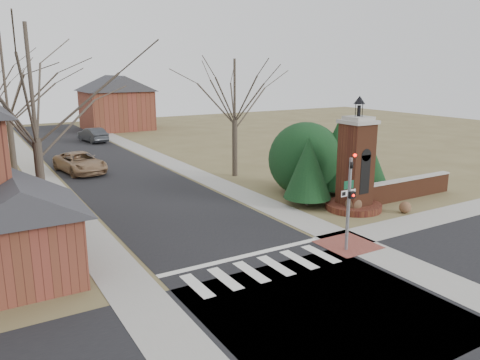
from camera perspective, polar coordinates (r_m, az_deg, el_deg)
ground at (r=18.75m, az=4.28°, el=-11.62°), size 120.00×120.00×0.00m
main_street at (r=38.00m, az=-15.11°, el=0.97°), size 8.00×70.00×0.01m
cross_street at (r=16.66m, az=10.43°, el=-15.22°), size 120.00×8.00×0.01m
crosswalk_zone at (r=19.34m, az=2.90°, el=-10.74°), size 8.00×2.20×0.02m
stop_bar at (r=20.50m, az=0.55°, el=-9.28°), size 8.00×0.35×0.02m
sidewalk_right_main at (r=39.66m, az=-7.89°, el=1.84°), size 2.00×60.00×0.02m
sidewalk_left at (r=36.99m, az=-22.86°, el=0.04°), size 2.00×60.00×0.02m
curb_apron at (r=22.31m, az=13.02°, el=-7.70°), size 2.40×2.40×0.02m
traffic_signal_pole at (r=20.89m, az=13.21°, el=-1.73°), size 0.28×0.41×4.50m
sign_post at (r=22.90m, az=13.02°, el=-2.03°), size 0.90×0.07×2.75m
brick_gate_monument at (r=27.26m, az=13.88°, el=0.86°), size 3.20×3.20×6.47m
brick_garden_wall at (r=30.87m, az=19.69°, el=-0.95°), size 7.50×0.50×1.30m
garage_left at (r=19.23m, az=-25.48°, el=-5.13°), size 4.80×4.80×4.29m
house_distant_right at (r=64.49m, az=-14.90°, el=9.25°), size 8.80×8.80×7.30m
evergreen_near at (r=27.50m, az=8.29°, el=1.52°), size 2.80×2.80×4.10m
evergreen_mid at (r=30.46m, az=11.73°, el=3.12°), size 3.40×3.40×4.70m
evergreen_far at (r=31.28m, az=15.61°, el=1.86°), size 2.40×2.40×3.30m
evergreen_mass at (r=30.50m, az=7.98°, el=2.90°), size 4.80×4.80×4.80m
bare_tree_0 at (r=23.01m, az=-24.25°, el=11.73°), size 8.05×8.05×11.15m
bare_tree_1 at (r=35.94m, az=-26.94°, el=12.23°), size 8.40×8.40×11.64m
bare_tree_3 at (r=34.53m, az=-0.66°, el=11.42°), size 7.00×7.00×9.70m
pickup_truck at (r=38.37m, az=-18.91°, el=2.02°), size 3.48×6.01×1.57m
distant_car at (r=54.00m, az=-17.52°, el=5.27°), size 2.44×4.99×1.57m
dry_shrub_left at (r=27.13m, az=13.66°, el=-2.86°), size 0.96×0.96×0.96m
dry_shrub_right at (r=27.86m, az=19.49°, el=-3.15°), size 0.66×0.66×0.66m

